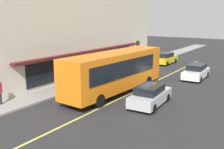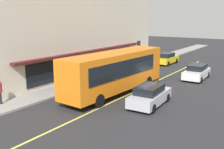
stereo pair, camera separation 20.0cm
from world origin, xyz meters
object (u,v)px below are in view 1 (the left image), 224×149
traffic_light (138,47)px  car_white (196,72)px  bus (116,70)px  pedestrian_by_curb (87,69)px  car_silver (150,95)px  car_yellow (166,58)px  pedestrian_waiting (0,90)px

traffic_light → car_white: bearing=-107.4°
bus → traffic_light: (11.63, 4.13, 0.55)m
bus → pedestrian_by_curb: bus is taller
car_white → car_silver: same height
car_yellow → pedestrian_waiting: 23.31m
car_yellow → pedestrian_waiting: pedestrian_waiting is taller
car_silver → pedestrian_by_curb: 9.29m
car_yellow → pedestrian_by_curb: size_ratio=2.43×
bus → car_white: bus is taller
traffic_light → car_yellow: size_ratio=0.74×
car_silver → pedestrian_by_curb: (3.39, 8.64, 0.49)m
car_white → car_yellow: (6.69, 6.11, 0.00)m
traffic_light → car_silver: (-12.79, -7.87, -1.79)m
car_silver → pedestrian_by_curb: bearing=68.6°
traffic_light → car_yellow: (4.12, -2.10, -1.79)m
car_yellow → bus: bearing=-172.7°
car_silver → car_white: bearing=-1.9°
bus → traffic_light: 12.35m
pedestrian_waiting → car_silver: bearing=-55.2°
bus → pedestrian_waiting: 9.00m
car_white → pedestrian_by_curb: bearing=127.2°
bus → traffic_light: size_ratio=3.51×
car_yellow → pedestrian_by_curb: (-13.52, 2.87, 0.49)m
car_white → car_silver: (-10.22, 0.34, 0.00)m
bus → pedestrian_by_curb: (2.23, 4.90, -0.76)m
car_white → car_yellow: same height
bus → pedestrian_waiting: (-7.34, 5.15, -0.74)m
bus → pedestrian_by_curb: 5.44m
car_white → car_silver: 10.23m
traffic_light → pedestrian_waiting: traffic_light is taller
car_yellow → pedestrian_by_curb: pedestrian_by_curb is taller
car_white → bus: bearing=155.8°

